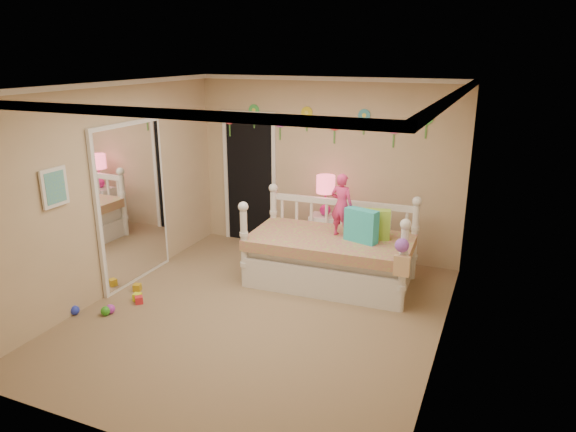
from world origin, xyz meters
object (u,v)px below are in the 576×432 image
at_px(daybed, 331,241).
at_px(table_lamp, 326,189).
at_px(nightstand, 325,238).
at_px(child, 342,205).

height_order(daybed, table_lamp, table_lamp).
xyz_separation_m(nightstand, table_lamp, (0.00, 0.00, 0.73)).
xyz_separation_m(daybed, child, (0.11, 0.08, 0.48)).
height_order(child, nightstand, child).
height_order(nightstand, table_lamp, table_lamp).
bearing_deg(child, nightstand, -46.65).
relative_size(child, table_lamp, 1.42).
bearing_deg(nightstand, daybed, -69.07).
relative_size(daybed, table_lamp, 3.65).
distance_m(child, nightstand, 1.06).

